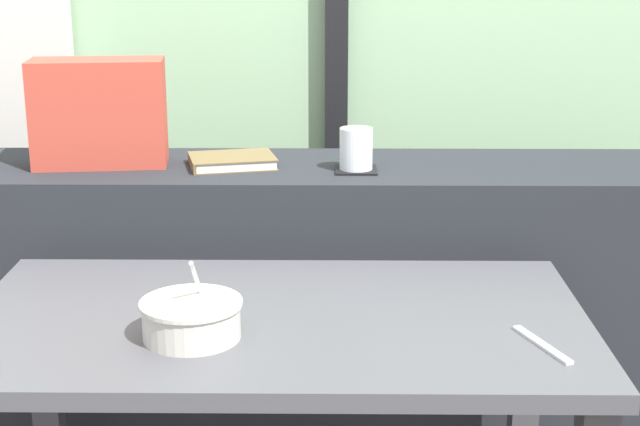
# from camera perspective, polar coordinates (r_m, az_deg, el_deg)

# --- Properties ---
(dark_console_ledge) EXTENTS (2.80, 0.40, 0.85)m
(dark_console_ledge) POSITION_cam_1_polar(r_m,az_deg,el_deg) (2.53, -2.46, -6.61)
(dark_console_ledge) COLOR #23262B
(dark_console_ledge) RESTS_ON ground
(breakfast_table) EXTENTS (1.18, 0.65, 0.70)m
(breakfast_table) POSITION_cam_1_polar(r_m,az_deg,el_deg) (1.90, -2.50, -9.08)
(breakfast_table) COLOR #414145
(breakfast_table) RESTS_ON ground
(coaster_square) EXTENTS (0.10, 0.10, 0.00)m
(coaster_square) POSITION_cam_1_polar(r_m,az_deg,el_deg) (2.34, 2.13, 2.55)
(coaster_square) COLOR black
(coaster_square) RESTS_ON dark_console_ledge
(juice_glass) EXTENTS (0.08, 0.08, 0.10)m
(juice_glass) POSITION_cam_1_polar(r_m,az_deg,el_deg) (2.33, 2.14, 3.70)
(juice_glass) COLOR white
(juice_glass) RESTS_ON coaster_square
(closed_book) EXTENTS (0.23, 0.19, 0.03)m
(closed_book) POSITION_cam_1_polar(r_m,az_deg,el_deg) (2.39, -5.22, 3.06)
(closed_book) COLOR brown
(closed_book) RESTS_ON dark_console_ledge
(throw_pillow) EXTENTS (0.33, 0.17, 0.26)m
(throw_pillow) POSITION_cam_1_polar(r_m,az_deg,el_deg) (2.43, -12.86, 5.76)
(throw_pillow) COLOR #B74233
(throw_pillow) RESTS_ON dark_console_ledge
(soup_bowl) EXTENTS (0.18, 0.18, 0.16)m
(soup_bowl) POSITION_cam_1_polar(r_m,az_deg,el_deg) (1.76, -7.56, -6.19)
(soup_bowl) COLOR beige
(soup_bowl) RESTS_ON breakfast_table
(fork_utensil) EXTENTS (0.08, 0.16, 0.01)m
(fork_utensil) POSITION_cam_1_polar(r_m,az_deg,el_deg) (1.77, 12.91, -7.55)
(fork_utensil) COLOR silver
(fork_utensil) RESTS_ON breakfast_table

